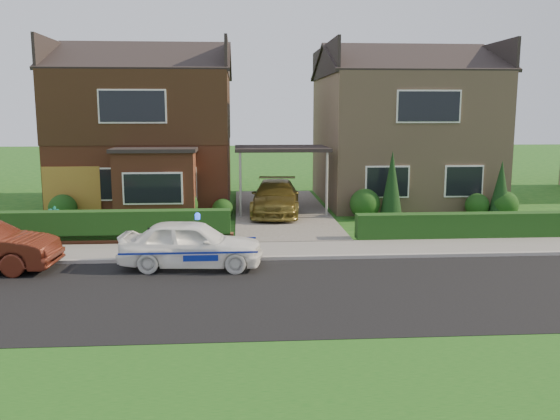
{
  "coord_description": "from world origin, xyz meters",
  "views": [
    {
      "loc": [
        -1.77,
        -13.39,
        4.23
      ],
      "look_at": [
        -0.58,
        3.5,
        1.39
      ],
      "focal_mm": 38.0,
      "sensor_mm": 36.0,
      "label": 1
    }
  ],
  "objects": [
    {
      "name": "road",
      "position": [
        0.0,
        0.0,
        0.0
      ],
      "size": [
        60.0,
        6.0,
        0.02
      ],
      "primitive_type": "cube",
      "color": "black",
      "rests_on": "ground"
    },
    {
      "name": "sidewalk",
      "position": [
        0.0,
        4.1,
        0.05
      ],
      "size": [
        60.0,
        2.0,
        0.1
      ],
      "primitive_type": "cube",
      "color": "slate",
      "rests_on": "ground"
    },
    {
      "name": "driveway_car",
      "position": [
        -0.29,
        10.1,
        0.79
      ],
      "size": [
        2.29,
        4.75,
        1.33
      ],
      "primitive_type": "imported",
      "rotation": [
        0.0,
        0.0,
        -0.09
      ],
      "color": "olive",
      "rests_on": "driveway"
    },
    {
      "name": "potted_plant_a",
      "position": [
        -8.44,
        8.16,
        0.4
      ],
      "size": [
        0.43,
        0.3,
        0.81
      ],
      "primitive_type": "imported",
      "rotation": [
        0.0,
        0.0,
        0.02
      ],
      "color": "gray",
      "rests_on": "ground"
    },
    {
      "name": "driveway",
      "position": [
        0.0,
        11.0,
        0.06
      ],
      "size": [
        3.8,
        12.0,
        0.12
      ],
      "primitive_type": "cube",
      "color": "#666059",
      "rests_on": "ground"
    },
    {
      "name": "shrub_left_near",
      "position": [
        -2.4,
        9.6,
        0.42
      ],
      "size": [
        0.84,
        0.84,
        0.84
      ],
      "primitive_type": "sphere",
      "color": "#153611",
      "rests_on": "ground"
    },
    {
      "name": "police_car",
      "position": [
        -3.06,
        2.4,
        0.66
      ],
      "size": [
        3.55,
        3.97,
        1.48
      ],
      "rotation": [
        0.0,
        0.0,
        1.49
      ],
      "color": "white",
      "rests_on": "ground"
    },
    {
      "name": "shrub_right_near",
      "position": [
        3.2,
        9.4,
        0.6
      ],
      "size": [
        1.2,
        1.2,
        1.2
      ],
      "primitive_type": "sphere",
      "color": "#153611",
      "rests_on": "ground"
    },
    {
      "name": "grass_verge",
      "position": [
        0.0,
        -5.0,
        0.0
      ],
      "size": [
        60.0,
        4.0,
        0.01
      ],
      "primitive_type": "cube",
      "color": "#154C14",
      "rests_on": "ground"
    },
    {
      "name": "shrub_right_mid",
      "position": [
        7.8,
        9.5,
        0.48
      ],
      "size": [
        0.96,
        0.96,
        0.96
      ],
      "primitive_type": "sphere",
      "color": "#153611",
      "rests_on": "ground"
    },
    {
      "name": "carport_link",
      "position": [
        0.0,
        10.95,
        2.66
      ],
      "size": [
        3.8,
        3.0,
        2.77
      ],
      "color": "black",
      "rests_on": "ground"
    },
    {
      "name": "conifer_a",
      "position": [
        4.2,
        9.2,
        1.3
      ],
      "size": [
        0.9,
        0.9,
        2.6
      ],
      "primitive_type": "cone",
      "color": "black",
      "rests_on": "ground"
    },
    {
      "name": "house_left",
      "position": [
        -5.78,
        13.9,
        3.81
      ],
      "size": [
        7.5,
        9.53,
        7.25
      ],
      "color": "brown",
      "rests_on": "ground"
    },
    {
      "name": "ground",
      "position": [
        0.0,
        0.0,
        0.0
      ],
      "size": [
        120.0,
        120.0,
        0.0
      ],
      "primitive_type": "plane",
      "color": "#154C14",
      "rests_on": "ground"
    },
    {
      "name": "conifer_b",
      "position": [
        8.6,
        9.2,
        1.1
      ],
      "size": [
        0.9,
        0.9,
        2.2
      ],
      "primitive_type": "cone",
      "color": "black",
      "rests_on": "ground"
    },
    {
      "name": "hedge_right",
      "position": [
        5.8,
        5.35,
        0.0
      ],
      "size": [
        7.5,
        0.55,
        0.8
      ],
      "primitive_type": "cube",
      "color": "#153611",
      "rests_on": "ground"
    },
    {
      "name": "shrub_right_far",
      "position": [
        8.8,
        9.2,
        0.54
      ],
      "size": [
        1.08,
        1.08,
        1.08
      ],
      "primitive_type": "sphere",
      "color": "#153611",
      "rests_on": "ground"
    },
    {
      "name": "potted_plant_c",
      "position": [
        -6.07,
        8.82,
        0.34
      ],
      "size": [
        0.52,
        0.52,
        0.68
      ],
      "primitive_type": "imported",
      "rotation": [
        0.0,
        0.0,
        1.06
      ],
      "color": "gray",
      "rests_on": "ground"
    },
    {
      "name": "shrub_left_mid",
      "position": [
        -4.0,
        9.3,
        0.66
      ],
      "size": [
        1.32,
        1.32,
        1.32
      ],
      "primitive_type": "sphere",
      "color": "#153611",
      "rests_on": "ground"
    },
    {
      "name": "shrub_left_far",
      "position": [
        -8.5,
        9.5,
        0.54
      ],
      "size": [
        1.08,
        1.08,
        1.08
      ],
      "primitive_type": "sphere",
      "color": "#153611",
      "rests_on": "ground"
    },
    {
      "name": "hedge_left",
      "position": [
        -5.8,
        5.45,
        0.0
      ],
      "size": [
        7.5,
        0.55,
        0.9
      ],
      "primitive_type": "cube",
      "color": "#153611",
      "rests_on": "ground"
    },
    {
      "name": "dwarf_wall",
      "position": [
        -5.8,
        5.3,
        0.18
      ],
      "size": [
        7.7,
        0.25,
        0.36
      ],
      "primitive_type": "cube",
      "color": "brown",
      "rests_on": "ground"
    },
    {
      "name": "potted_plant_b",
      "position": [
        -8.81,
        7.49,
        0.33
      ],
      "size": [
        0.45,
        0.42,
        0.66
      ],
      "primitive_type": "imported",
      "rotation": [
        0.0,
        0.0,
        0.42
      ],
      "color": "gray",
      "rests_on": "ground"
    },
    {
      "name": "garage_door",
      "position": [
        -8.25,
        9.96,
        1.05
      ],
      "size": [
        2.2,
        0.1,
        2.1
      ],
      "primitive_type": "cube",
      "color": "#8F591F",
      "rests_on": "ground"
    },
    {
      "name": "house_right",
      "position": [
        5.8,
        13.99,
        3.66
      ],
      "size": [
        7.5,
        8.06,
        7.25
      ],
      "color": "tan",
      "rests_on": "ground"
    },
    {
      "name": "kerb",
      "position": [
        0.0,
        3.05,
        0.06
      ],
      "size": [
        60.0,
        0.16,
        0.12
      ],
      "primitive_type": "cube",
      "color": "#9E9993",
      "rests_on": "ground"
    }
  ]
}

